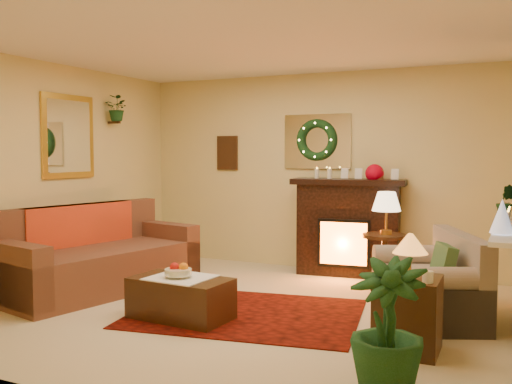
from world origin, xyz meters
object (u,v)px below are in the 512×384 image
at_px(loveseat, 427,273).
at_px(end_table_square, 408,317).
at_px(sofa, 100,253).
at_px(coffee_table, 181,297).
at_px(fireplace, 349,232).
at_px(side_table_round, 384,262).

bearing_deg(loveseat, end_table_square, -112.78).
distance_m(sofa, end_table_square, 3.53).
xyz_separation_m(loveseat, coffee_table, (-2.05, -1.09, -0.21)).
xyz_separation_m(sofa, fireplace, (2.27, 2.03, 0.12)).
bearing_deg(end_table_square, coffee_table, -178.93).
height_order(loveseat, coffee_table, loveseat).
xyz_separation_m(fireplace, end_table_square, (1.22, -2.52, -0.28)).
xyz_separation_m(sofa, coffee_table, (1.41, -0.52, -0.22)).
bearing_deg(coffee_table, fireplace, 75.06).
distance_m(loveseat, side_table_round, 1.03).
bearing_deg(loveseat, sofa, 165.23).
bearing_deg(side_table_round, end_table_square, -71.98).
height_order(fireplace, coffee_table, fireplace).
distance_m(sofa, side_table_round, 3.20).
bearing_deg(sofa, coffee_table, -8.22).
bearing_deg(end_table_square, loveseat, 91.23).
height_order(sofa, end_table_square, sofa).
bearing_deg(loveseat, fireplace, 105.13).
distance_m(side_table_round, coffee_table, 2.42).
bearing_deg(loveseat, coffee_table, -176.09).
relative_size(sofa, coffee_table, 2.40).
height_order(side_table_round, coffee_table, side_table_round).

